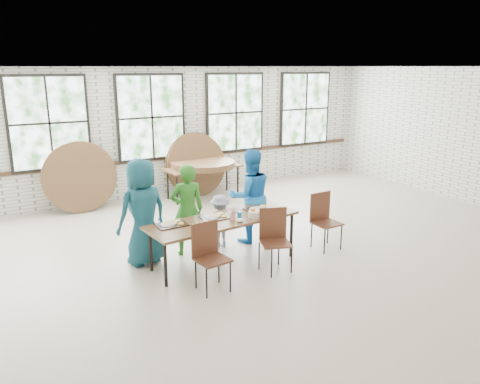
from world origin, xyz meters
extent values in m
plane|color=#BEB297|center=(0.00, 0.00, 0.00)|extent=(12.00, 12.00, 0.00)
plane|color=white|center=(0.00, 0.00, 3.00)|extent=(12.00, 12.00, 0.00)
plane|color=silver|center=(0.00, 4.50, 1.50)|extent=(12.00, 0.00, 12.00)
cube|color=#422819|center=(0.00, 4.47, 0.90)|extent=(11.80, 0.05, 0.08)
cube|color=black|center=(-2.20, 4.44, 1.88)|extent=(1.62, 0.05, 1.97)
cube|color=white|center=(-2.20, 4.41, 1.88)|extent=(1.50, 0.01, 1.85)
cube|color=black|center=(0.00, 4.44, 1.88)|extent=(1.62, 0.05, 1.97)
cube|color=white|center=(0.00, 4.41, 1.88)|extent=(1.50, 0.01, 1.85)
cube|color=black|center=(2.20, 4.44, 1.88)|extent=(1.62, 0.05, 1.97)
cube|color=white|center=(2.20, 4.41, 1.88)|extent=(1.50, 0.01, 1.85)
cube|color=black|center=(4.40, 4.44, 1.88)|extent=(1.62, 0.05, 1.97)
cube|color=white|center=(4.40, 4.41, 1.88)|extent=(1.50, 0.01, 1.85)
cube|color=brown|center=(-0.43, 0.16, 0.72)|extent=(2.47, 1.03, 0.04)
cylinder|color=black|center=(-1.51, -0.14, 0.35)|extent=(0.05, 0.05, 0.70)
cylinder|color=black|center=(-1.51, 0.46, 0.35)|extent=(0.05, 0.05, 0.70)
cylinder|color=black|center=(0.65, -0.14, 0.35)|extent=(0.05, 0.05, 0.70)
cylinder|color=black|center=(0.65, 0.46, 0.35)|extent=(0.05, 0.05, 0.70)
cube|color=#512B1B|center=(-0.99, -0.57, 0.45)|extent=(0.46, 0.45, 0.03)
cube|color=#512B1B|center=(-1.02, -0.38, 0.70)|extent=(0.42, 0.08, 0.50)
cylinder|color=black|center=(-1.17, -0.74, 0.22)|extent=(0.02, 0.02, 0.44)
cylinder|color=black|center=(-1.17, -0.40, 0.22)|extent=(0.02, 0.02, 0.44)
cylinder|color=black|center=(-0.81, -0.74, 0.22)|extent=(0.02, 0.02, 0.44)
cylinder|color=black|center=(-0.81, -0.40, 0.22)|extent=(0.02, 0.02, 0.44)
cube|color=#512B1B|center=(0.10, -0.48, 0.45)|extent=(0.53, 0.52, 0.03)
cube|color=#512B1B|center=(0.17, -0.30, 0.70)|extent=(0.40, 0.18, 0.50)
cylinder|color=black|center=(-0.08, -0.65, 0.22)|extent=(0.02, 0.02, 0.44)
cylinder|color=black|center=(-0.08, -0.31, 0.22)|extent=(0.02, 0.02, 0.44)
cylinder|color=black|center=(0.28, -0.65, 0.22)|extent=(0.02, 0.02, 0.44)
cylinder|color=black|center=(0.28, -0.31, 0.22)|extent=(0.02, 0.02, 0.44)
cube|color=#512B1B|center=(1.36, -0.16, 0.45)|extent=(0.43, 0.41, 0.03)
cube|color=#512B1B|center=(1.36, 0.03, 0.70)|extent=(0.42, 0.04, 0.50)
cylinder|color=black|center=(1.18, -0.33, 0.22)|extent=(0.02, 0.02, 0.44)
cylinder|color=black|center=(1.18, 0.01, 0.22)|extent=(0.02, 0.02, 0.44)
cylinder|color=black|center=(1.54, -0.33, 0.22)|extent=(0.02, 0.02, 0.44)
cylinder|color=black|center=(1.54, 0.01, 0.22)|extent=(0.02, 0.02, 0.44)
imported|color=navy|center=(-1.49, 0.81, 0.84)|extent=(0.91, 0.70, 1.67)
imported|color=#29711E|center=(-0.75, 0.81, 0.76)|extent=(0.61, 0.47, 1.51)
imported|color=#131239|center=(-0.16, 0.81, 0.46)|extent=(0.61, 0.37, 0.92)
imported|color=blue|center=(0.44, 0.81, 0.82)|extent=(0.90, 0.77, 1.64)
cube|color=brown|center=(0.97, 3.80, 0.72)|extent=(1.86, 0.92, 0.04)
cylinder|color=black|center=(0.19, 3.53, 0.35)|extent=(0.04, 0.04, 0.70)
cylinder|color=black|center=(0.19, 4.08, 0.35)|extent=(0.04, 0.04, 0.70)
cylinder|color=black|center=(1.75, 3.53, 0.35)|extent=(0.04, 0.04, 0.70)
cylinder|color=black|center=(1.75, 4.08, 0.35)|extent=(0.04, 0.04, 0.70)
cube|color=black|center=(-1.24, 0.27, 0.75)|extent=(0.44, 0.33, 0.02)
cube|color=black|center=(-0.52, 0.26, 0.75)|extent=(0.44, 0.33, 0.02)
cube|color=black|center=(0.29, 0.27, 0.75)|extent=(0.44, 0.33, 0.02)
cylinder|color=black|center=(-0.82, -0.02, 0.79)|extent=(0.09, 0.09, 0.09)
cube|color=red|center=(-0.34, 0.03, 0.80)|extent=(0.07, 0.07, 0.11)
cylinder|color=teal|center=(-0.20, 0.07, 0.79)|extent=(0.07, 0.07, 0.10)
cylinder|color=orange|center=(0.50, 0.00, 0.80)|extent=(0.07, 0.07, 0.11)
cylinder|color=white|center=(0.00, -0.02, 0.79)|extent=(0.17, 0.17, 0.10)
ellipsoid|color=white|center=(-0.97, -0.09, 0.76)|extent=(0.11, 0.11, 0.05)
ellipsoid|color=white|center=(-0.29, -0.09, 0.76)|extent=(0.11, 0.11, 0.05)
ellipsoid|color=white|center=(0.16, 0.14, 0.76)|extent=(0.11, 0.11, 0.05)
cylinder|color=brown|center=(0.97, 3.80, 0.76)|extent=(1.50, 1.50, 0.04)
cylinder|color=brown|center=(0.97, 3.80, 0.80)|extent=(1.50, 1.50, 0.04)
cylinder|color=brown|center=(0.97, 3.80, 0.85)|extent=(1.50, 1.50, 0.04)
cylinder|color=brown|center=(-1.70, 4.20, 0.73)|extent=(1.50, 0.36, 1.48)
cylinder|color=brown|center=(-1.77, 4.10, 0.73)|extent=(1.50, 0.31, 1.48)
cylinder|color=brown|center=(0.95, 4.20, 0.73)|extent=(1.50, 0.20, 1.50)
cylinder|color=brown|center=(0.96, 4.10, 0.73)|extent=(1.50, 0.36, 1.47)
camera|label=1|loc=(-3.63, -5.87, 3.00)|focal=35.00mm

